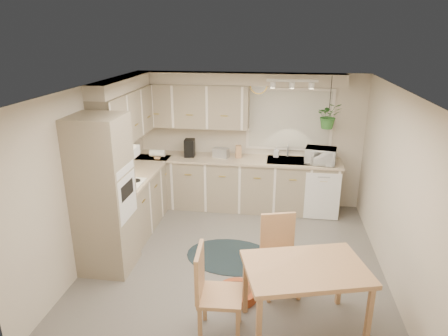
{
  "coord_description": "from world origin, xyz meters",
  "views": [
    {
      "loc": [
        0.54,
        -4.86,
        3.07
      ],
      "look_at": [
        -0.23,
        0.55,
        1.18
      ],
      "focal_mm": 32.0,
      "sensor_mm": 36.0,
      "label": 1
    }
  ],
  "objects": [
    {
      "name": "floor",
      "position": [
        0.0,
        0.0,
        0.0
      ],
      "size": [
        4.2,
        4.2,
        0.0
      ],
      "primitive_type": "plane",
      "color": "#635F57",
      "rests_on": "ground"
    },
    {
      "name": "ceiling",
      "position": [
        0.0,
        0.0,
        2.4
      ],
      "size": [
        4.2,
        4.2,
        0.0
      ],
      "primitive_type": "plane",
      "color": "white",
      "rests_on": "wall_back"
    },
    {
      "name": "wall_back",
      "position": [
        0.0,
        2.1,
        1.2
      ],
      "size": [
        4.0,
        0.04,
        2.4
      ],
      "primitive_type": "cube",
      "color": "beige",
      "rests_on": "floor"
    },
    {
      "name": "wall_front",
      "position": [
        0.0,
        -2.1,
        1.2
      ],
      "size": [
        4.0,
        0.04,
        2.4
      ],
      "primitive_type": "cube",
      "color": "beige",
      "rests_on": "floor"
    },
    {
      "name": "wall_left",
      "position": [
        -2.0,
        0.0,
        1.2
      ],
      "size": [
        0.04,
        4.2,
        2.4
      ],
      "primitive_type": "cube",
      "color": "beige",
      "rests_on": "floor"
    },
    {
      "name": "wall_right",
      "position": [
        2.0,
        0.0,
        1.2
      ],
      "size": [
        0.04,
        4.2,
        2.4
      ],
      "primitive_type": "cube",
      "color": "beige",
      "rests_on": "floor"
    },
    {
      "name": "base_cab_left",
      "position": [
        -1.7,
        0.88,
        0.45
      ],
      "size": [
        0.6,
        1.85,
        0.9
      ],
      "primitive_type": "cube",
      "color": "gray",
      "rests_on": "floor"
    },
    {
      "name": "base_cab_back",
      "position": [
        -0.2,
        1.8,
        0.45
      ],
      "size": [
        3.6,
        0.6,
        0.9
      ],
      "primitive_type": "cube",
      "color": "gray",
      "rests_on": "floor"
    },
    {
      "name": "counter_left",
      "position": [
        -1.69,
        0.88,
        0.92
      ],
      "size": [
        0.64,
        1.89,
        0.04
      ],
      "primitive_type": "cube",
      "color": "#C2A98D",
      "rests_on": "base_cab_left"
    },
    {
      "name": "counter_back",
      "position": [
        -0.2,
        1.79,
        0.92
      ],
      "size": [
        3.64,
        0.64,
        0.04
      ],
      "primitive_type": "cube",
      "color": "#C2A98D",
      "rests_on": "base_cab_back"
    },
    {
      "name": "oven_stack",
      "position": [
        -1.68,
        -0.38,
        1.05
      ],
      "size": [
        0.65,
        0.65,
        2.1
      ],
      "primitive_type": "cube",
      "color": "gray",
      "rests_on": "floor"
    },
    {
      "name": "wall_oven_face",
      "position": [
        -1.35,
        -0.38,
        1.05
      ],
      "size": [
        0.02,
        0.56,
        0.58
      ],
      "primitive_type": "cube",
      "color": "silver",
      "rests_on": "oven_stack"
    },
    {
      "name": "upper_cab_left",
      "position": [
        -1.82,
        1.0,
        1.83
      ],
      "size": [
        0.35,
        2.0,
        0.75
      ],
      "primitive_type": "cube",
      "color": "gray",
      "rests_on": "wall_left"
    },
    {
      "name": "upper_cab_back",
      "position": [
        -1.0,
        1.93,
        1.83
      ],
      "size": [
        2.0,
        0.35,
        0.75
      ],
      "primitive_type": "cube",
      "color": "gray",
      "rests_on": "wall_back"
    },
    {
      "name": "soffit_left",
      "position": [
        -1.85,
        1.0,
        2.3
      ],
      "size": [
        0.3,
        2.0,
        0.2
      ],
      "primitive_type": "cube",
      "color": "beige",
      "rests_on": "wall_left"
    },
    {
      "name": "soffit_back",
      "position": [
        -0.2,
        1.95,
        2.3
      ],
      "size": [
        3.6,
        0.3,
        0.2
      ],
      "primitive_type": "cube",
      "color": "beige",
      "rests_on": "wall_back"
    },
    {
      "name": "cooktop",
      "position": [
        -1.68,
        0.3,
        0.94
      ],
      "size": [
        0.52,
        0.58,
        0.02
      ],
      "primitive_type": "cube",
      "color": "silver",
      "rests_on": "counter_left"
    },
    {
      "name": "range_hood",
      "position": [
        -1.7,
        0.3,
        1.4
      ],
      "size": [
        0.4,
        0.6,
        0.14
      ],
      "primitive_type": "cube",
      "color": "silver",
      "rests_on": "upper_cab_left"
    },
    {
      "name": "window_blinds",
      "position": [
        0.7,
        2.07,
        1.6
      ],
      "size": [
        1.4,
        0.02,
        1.0
      ],
      "primitive_type": "cube",
      "color": "beige",
      "rests_on": "wall_back"
    },
    {
      "name": "window_frame",
      "position": [
        0.7,
        2.08,
        1.6
      ],
      "size": [
        1.5,
        0.02,
        1.1
      ],
      "primitive_type": "cube",
      "color": "silver",
      "rests_on": "wall_back"
    },
    {
      "name": "sink",
      "position": [
        0.7,
        1.8,
        0.9
      ],
      "size": [
        0.7,
        0.48,
        0.1
      ],
      "primitive_type": "cube",
      "color": "#A1A4A9",
      "rests_on": "counter_back"
    },
    {
      "name": "dishwasher_front",
      "position": [
        1.3,
        1.49,
        0.42
      ],
      "size": [
        0.58,
        0.02,
        0.83
      ],
      "primitive_type": "cube",
      "color": "silver",
      "rests_on": "base_cab_back"
    },
    {
      "name": "track_light_bar",
      "position": [
        0.7,
        1.55,
        2.33
      ],
      "size": [
        0.8,
        0.04,
        0.04
      ],
      "primitive_type": "cube",
      "color": "silver",
      "rests_on": "ceiling"
    },
    {
      "name": "wall_clock",
      "position": [
        0.15,
        2.07,
        2.18
      ],
      "size": [
        0.3,
        0.03,
        0.3
      ],
      "primitive_type": "cylinder",
      "rotation": [
        1.57,
        0.0,
        0.0
      ],
      "color": "#DFB74E",
      "rests_on": "wall_back"
    },
    {
      "name": "dining_table",
      "position": [
        0.87,
        -1.24,
        0.39
      ],
      "size": [
        1.41,
        1.13,
        0.78
      ],
      "primitive_type": "cube",
      "rotation": [
        0.0,
        0.0,
        0.27
      ],
      "color": "tan",
      "rests_on": "floor"
    },
    {
      "name": "chair_left",
      "position": [
        0.01,
        -1.43,
        0.5
      ],
      "size": [
        0.5,
        0.5,
        1.0
      ],
      "primitive_type": "cube",
      "rotation": [
        0.0,
        0.0,
        -1.51
      ],
      "color": "tan",
      "rests_on": "floor"
    },
    {
      "name": "chair_back",
      "position": [
        0.63,
        -0.61,
        0.48
      ],
      "size": [
        0.56,
        0.56,
        0.97
      ],
      "primitive_type": "cube",
      "rotation": [
        0.0,
        0.0,
        3.42
      ],
      "color": "tan",
      "rests_on": "floor"
    },
    {
      "name": "braided_rug",
      "position": [
        -0.07,
        0.1,
        0.01
      ],
      "size": [
        1.4,
        1.12,
        0.01
      ],
      "primitive_type": "ellipsoid",
      "rotation": [
        0.0,
        0.0,
        -0.12
      ],
      "color": "black",
      "rests_on": "floor"
    },
    {
      "name": "pet_bed",
      "position": [
        0.12,
        -0.8,
        0.06
      ],
      "size": [
        0.55,
        0.55,
        0.11
      ],
      "primitive_type": "cylinder",
      "rotation": [
        0.0,
        0.0,
        0.12
      ],
      "color": "#9F4B1F",
      "rests_on": "floor"
    },
    {
      "name": "microwave",
      "position": [
        1.24,
        1.7,
        1.11
      ],
      "size": [
        0.54,
        0.35,
        0.34
      ],
      "primitive_type": "imported",
      "rotation": [
        0.0,
        0.0,
        -0.16
      ],
      "color": "silver",
      "rests_on": "counter_back"
    },
    {
      "name": "soap_bottle",
      "position": [
        0.5,
        1.95,
        0.98
      ],
      "size": [
        0.11,
        0.2,
        0.09
      ],
      "primitive_type": "imported",
      "rotation": [
        0.0,
        0.0,
        -0.11
      ],
      "color": "silver",
      "rests_on": "counter_back"
    },
    {
      "name": "hanging_plant",
      "position": [
        1.32,
        1.7,
        1.72
      ],
      "size": [
        0.43,
        0.47,
        0.33
      ],
      "primitive_type": "imported",
      "rotation": [
        0.0,
        0.0,
        0.13
      ],
      "color": "#2E6629",
      "rests_on": "ceiling"
    },
    {
      "name": "coffee_maker",
      "position": [
        -1.03,
        1.8,
        1.09
      ],
      "size": [
        0.19,
        0.22,
        0.31
      ],
      "primitive_type": "cube",
      "rotation": [
        0.0,
        0.0,
        0.07
      ],
      "color": "black",
      "rests_on": "counter_back"
    },
    {
      "name": "toaster",
      "position": [
        -0.47,
        1.82,
        1.02
      ],
      "size": [
        0.3,
        0.22,
        0.16
      ],
      "primitive_type": "cube",
      "rotation": [
        0.0,
        0.0,
        -0.26
      ],
      "color": "#A1A4A9",
      "rests_on": "counter_back"
    },
    {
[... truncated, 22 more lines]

